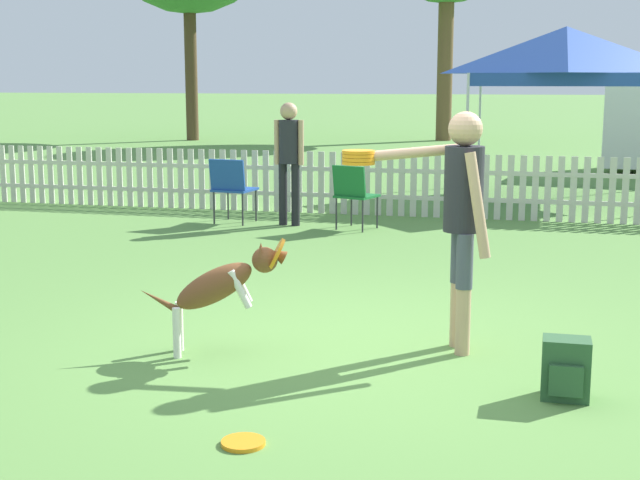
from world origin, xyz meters
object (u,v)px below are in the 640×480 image
object	(u,v)px
folding_chair_center	(354,191)
handler_person	(455,201)
backpack_on_grass	(566,369)
canopy_tent_main	(566,56)
folding_chair_blue_left	(232,185)
leaping_dog	(222,283)
frisbee_near_handler	(243,443)
spectator_standing	(289,151)

from	to	relation	value
folding_chair_center	handler_person	bearing A→B (deg)	127.61
backpack_on_grass	folding_chair_center	bearing A→B (deg)	113.48
canopy_tent_main	folding_chair_blue_left	bearing A→B (deg)	-138.97
leaping_dog	frisbee_near_handler	xyz separation A→B (m)	(0.66, -1.53, -0.51)
handler_person	leaping_dog	bearing A→B (deg)	90.48
folding_chair_blue_left	canopy_tent_main	size ratio (longest dim) A/B	0.31
leaping_dog	folding_chair_blue_left	bearing A→B (deg)	-177.76
frisbee_near_handler	spectator_standing	distance (m)	7.48
leaping_dog	canopy_tent_main	xyz separation A→B (m)	(2.51, 9.48, 1.81)
leaping_dog	spectator_standing	distance (m)	5.80
handler_person	spectator_standing	world-z (taller)	handler_person
handler_person	frisbee_near_handler	xyz separation A→B (m)	(-0.93, -2.01, -1.09)
backpack_on_grass	folding_chair_blue_left	world-z (taller)	folding_chair_blue_left
backpack_on_grass	frisbee_near_handler	bearing A→B (deg)	-145.99
folding_chair_blue_left	leaping_dog	bearing A→B (deg)	115.55
handler_person	backpack_on_grass	world-z (taller)	handler_person
leaping_dog	canopy_tent_main	distance (m)	9.97
spectator_standing	folding_chair_blue_left	bearing A→B (deg)	7.08
frisbee_near_handler	folding_chair_center	size ratio (longest dim) A/B	0.28
leaping_dog	folding_chair_blue_left	xyz separation A→B (m)	(-1.91, 5.63, 0.02)
frisbee_near_handler	backpack_on_grass	world-z (taller)	backpack_on_grass
spectator_standing	frisbee_near_handler	bearing A→B (deg)	107.33
folding_chair_blue_left	spectator_standing	xyz separation A→B (m)	(0.80, 0.05, 0.47)
handler_person	canopy_tent_main	distance (m)	9.12
folding_chair_center	canopy_tent_main	size ratio (longest dim) A/B	0.29
handler_person	folding_chair_center	world-z (taller)	handler_person
folding_chair_blue_left	folding_chair_center	xyz separation A→B (m)	(1.73, -0.12, -0.02)
backpack_on_grass	handler_person	bearing A→B (deg)	132.23
leaping_dog	folding_chair_blue_left	size ratio (longest dim) A/B	1.17
folding_chair_blue_left	spectator_standing	world-z (taller)	spectator_standing
handler_person	leaping_dog	distance (m)	1.76
canopy_tent_main	spectator_standing	bearing A→B (deg)	-133.61
leaping_dog	handler_person	bearing A→B (deg)	90.48
folding_chair_center	backpack_on_grass	bearing A→B (deg)	131.63
leaping_dog	frisbee_near_handler	bearing A→B (deg)	6.99
handler_person	frisbee_near_handler	size ratio (longest dim) A/B	7.17
handler_person	frisbee_near_handler	world-z (taller)	handler_person
frisbee_near_handler	folding_chair_center	xyz separation A→B (m)	(-0.85, 7.03, 0.50)
folding_chair_blue_left	canopy_tent_main	distance (m)	6.13
handler_person	folding_chair_center	bearing A→B (deg)	2.94
handler_person	folding_chair_center	xyz separation A→B (m)	(-1.77, 5.02, -0.59)
handler_person	canopy_tent_main	xyz separation A→B (m)	(0.92, 8.99, 1.23)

